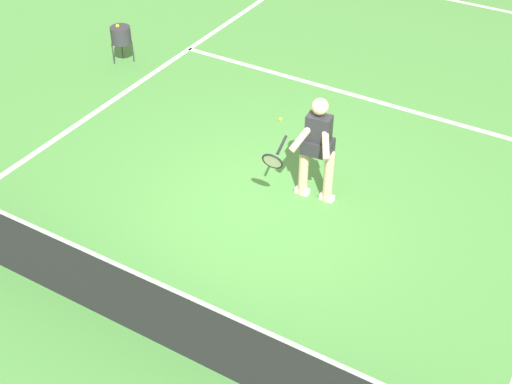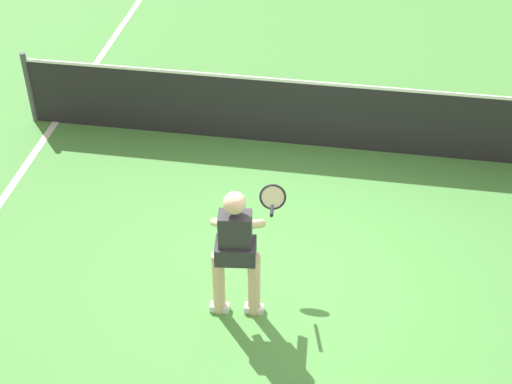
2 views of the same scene
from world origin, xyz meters
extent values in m
plane|color=#4C9342|center=(0.00, 0.00, 0.00)|extent=(28.11, 28.11, 0.00)
cylinder|color=#4C4C51|center=(-3.96, 2.54, 0.53)|extent=(0.08, 0.08, 1.07)
cube|color=#232326|center=(0.00, 2.54, 0.47)|extent=(7.83, 0.02, 0.95)
cube|color=white|center=(0.00, 2.54, 0.97)|extent=(7.83, 0.02, 0.04)
cylinder|color=beige|center=(-0.62, -0.68, 0.39)|extent=(0.13, 0.13, 0.78)
cylinder|color=beige|center=(-0.27, -0.64, 0.39)|extent=(0.13, 0.13, 0.78)
cube|color=white|center=(-0.62, -0.68, 0.04)|extent=(0.20, 0.10, 0.08)
cube|color=white|center=(-0.27, -0.64, 0.04)|extent=(0.20, 0.10, 0.08)
cube|color=#2D2D33|center=(-0.44, -0.66, 1.04)|extent=(0.34, 0.23, 0.52)
cube|color=#2D2D33|center=(-0.44, -0.66, 0.84)|extent=(0.43, 0.32, 0.20)
sphere|color=beige|center=(-0.44, -0.66, 1.44)|extent=(0.22, 0.22, 0.22)
cylinder|color=beige|center=(-0.61, -0.53, 1.06)|extent=(0.33, 0.45, 0.37)
cylinder|color=beige|center=(-0.31, -0.49, 1.06)|extent=(0.24, 0.48, 0.37)
cylinder|color=black|center=(-0.15, -0.20, 1.02)|extent=(0.07, 0.30, 0.14)
torus|color=black|center=(-0.19, 0.09, 0.96)|extent=(0.30, 0.15, 0.28)
cylinder|color=beige|center=(-0.19, 0.09, 0.96)|extent=(0.25, 0.12, 0.23)
camera|label=1|loc=(-3.67, 6.37, 6.03)|focal=49.47mm
camera|label=2|loc=(0.64, -6.10, 5.85)|focal=53.44mm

